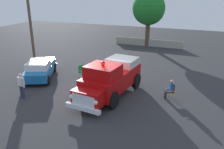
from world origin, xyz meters
The scene contains 10 objects.
ground_plane centered at (0.00, 0.00, 0.00)m, with size 60.00×60.00×0.00m, color #333335.
vintage_fire_truck centered at (0.54, 0.21, 1.20)m, with size 2.90×6.15×2.59m.
classic_hot_rod centered at (-5.82, 1.13, 0.75)m, with size 3.57×4.73×1.46m.
lawn_chair_near_truck centered at (4.39, 1.16, 0.59)m, with size 0.65×0.65×1.02m.
lawn_chair_spare centered at (-2.77, 2.35, 0.59)m, with size 0.62×0.62×1.02m.
spectator_seated centered at (4.27, 1.10, 0.70)m, with size 0.64×0.55×1.29m.
spectator_standing centered at (-4.54, -2.33, 0.96)m, with size 0.64×0.36×1.68m.
oak_tree_left centered at (-0.68, 15.08, 4.44)m, with size 3.86×3.86×6.41m.
utility_pole centered at (-9.74, 5.14, 3.45)m, with size 1.70×0.38×6.62m.
background_fence centered at (-0.52, 14.99, 0.45)m, with size 8.36×0.12×0.90m.
Camera 1 is at (5.91, -12.84, 6.63)m, focal length 37.37 mm.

